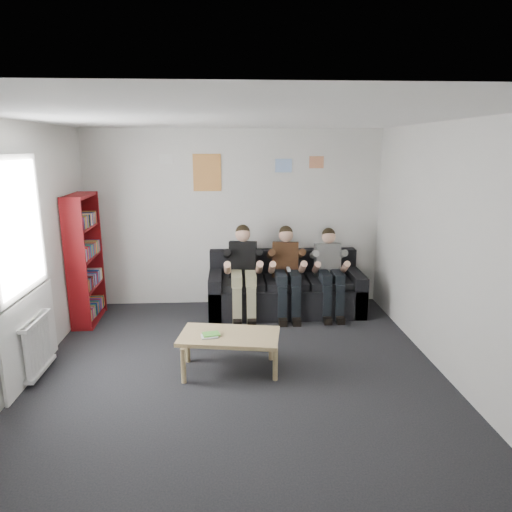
{
  "coord_description": "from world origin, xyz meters",
  "views": [
    {
      "loc": [
        -0.06,
        -4.47,
        2.44
      ],
      "look_at": [
        0.27,
        1.3,
        1.04
      ],
      "focal_mm": 32.0,
      "sensor_mm": 36.0,
      "label": 1
    }
  ],
  "objects_px": {
    "coffee_table": "(229,339)",
    "person_left": "(243,272)",
    "bookshelf": "(85,259)",
    "sofa": "(285,290)",
    "person_middle": "(287,272)",
    "person_right": "(330,272)"
  },
  "relations": [
    {
      "from": "coffee_table",
      "to": "person_middle",
      "type": "height_order",
      "value": "person_middle"
    },
    {
      "from": "coffee_table",
      "to": "person_left",
      "type": "height_order",
      "value": "person_left"
    },
    {
      "from": "sofa",
      "to": "person_right",
      "type": "bearing_deg",
      "value": -17.53
    },
    {
      "from": "bookshelf",
      "to": "sofa",
      "type": "bearing_deg",
      "value": 2.81
    },
    {
      "from": "person_left",
      "to": "person_middle",
      "type": "relative_size",
      "value": 1.02
    },
    {
      "from": "sofa",
      "to": "bookshelf",
      "type": "height_order",
      "value": "bookshelf"
    },
    {
      "from": "person_left",
      "to": "person_right",
      "type": "height_order",
      "value": "person_left"
    },
    {
      "from": "sofa",
      "to": "person_left",
      "type": "xyz_separation_m",
      "value": [
        -0.63,
        -0.2,
        0.35
      ]
    },
    {
      "from": "bookshelf",
      "to": "coffee_table",
      "type": "xyz_separation_m",
      "value": [
        2.0,
        -1.63,
        -0.52
      ]
    },
    {
      "from": "person_left",
      "to": "person_middle",
      "type": "xyz_separation_m",
      "value": [
        0.63,
        0.0,
        -0.01
      ]
    },
    {
      "from": "coffee_table",
      "to": "person_middle",
      "type": "bearing_deg",
      "value": 63.6
    },
    {
      "from": "bookshelf",
      "to": "person_middle",
      "type": "relative_size",
      "value": 1.38
    },
    {
      "from": "coffee_table",
      "to": "person_middle",
      "type": "xyz_separation_m",
      "value": [
        0.84,
        1.69,
        0.28
      ]
    },
    {
      "from": "sofa",
      "to": "bookshelf",
      "type": "relative_size",
      "value": 1.25
    },
    {
      "from": "coffee_table",
      "to": "person_middle",
      "type": "relative_size",
      "value": 0.82
    },
    {
      "from": "sofa",
      "to": "person_right",
      "type": "height_order",
      "value": "person_right"
    },
    {
      "from": "sofa",
      "to": "coffee_table",
      "type": "bearing_deg",
      "value": -113.91
    },
    {
      "from": "coffee_table",
      "to": "person_right",
      "type": "height_order",
      "value": "person_right"
    },
    {
      "from": "person_right",
      "to": "person_middle",
      "type": "bearing_deg",
      "value": 178.03
    },
    {
      "from": "sofa",
      "to": "bookshelf",
      "type": "xyz_separation_m",
      "value": [
        -2.84,
        -0.26,
        0.59
      ]
    },
    {
      "from": "sofa",
      "to": "person_left",
      "type": "distance_m",
      "value": 0.75
    },
    {
      "from": "person_left",
      "to": "sofa",
      "type": "bearing_deg",
      "value": 25.67
    }
  ]
}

